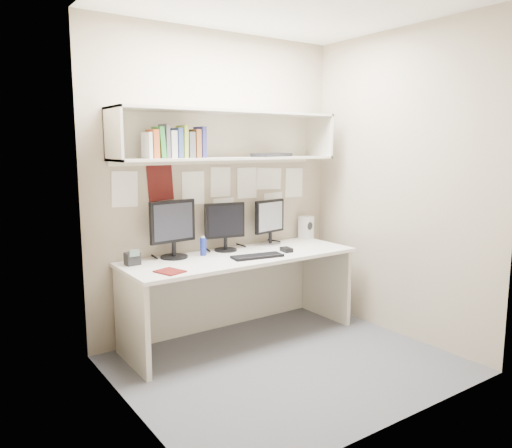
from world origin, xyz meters
TOP-DOWN VIEW (x-y plane):
  - floor at (0.00, 0.00)m, footprint 2.40×2.00m
  - ceiling at (0.00, 0.00)m, footprint 2.40×2.00m
  - wall_back at (0.00, 1.00)m, footprint 2.40×0.02m
  - wall_front at (0.00, -1.00)m, footprint 2.40×0.02m
  - wall_left at (-1.20, 0.00)m, footprint 0.02×2.00m
  - wall_right at (1.20, 0.00)m, footprint 0.02×2.00m
  - desk at (0.00, 0.65)m, footprint 2.00×0.70m
  - overhead_hutch at (0.00, 0.86)m, footprint 2.00×0.38m
  - pinned_papers at (0.00, 0.99)m, footprint 1.92×0.01m
  - monitor_left at (-0.51, 0.87)m, footprint 0.41×0.22m
  - monitor_center at (-0.02, 0.87)m, footprint 0.36×0.20m
  - monitor_right at (0.47, 0.87)m, footprint 0.36×0.20m
  - keyboard at (0.06, 0.48)m, footprint 0.44×0.21m
  - mouse at (0.40, 0.52)m, footprint 0.09×0.13m
  - speaker at (0.94, 0.91)m, footprint 0.13×0.14m
  - blue_bottle at (-0.27, 0.80)m, footprint 0.05×0.05m
  - maroon_notebook at (-0.74, 0.45)m, footprint 0.21×0.23m
  - desk_phone at (-0.87, 0.82)m, footprint 0.11×0.10m
  - book_stack at (-0.51, 0.79)m, footprint 0.48×0.16m
  - hutch_tray at (0.42, 0.77)m, footprint 0.46×0.30m

SIDE VIEW (x-z plane):
  - floor at x=0.00m, z-range -0.01..0.01m
  - desk at x=0.00m, z-range 0.00..0.73m
  - maroon_notebook at x=-0.74m, z-range 0.73..0.74m
  - keyboard at x=0.06m, z-range 0.73..0.75m
  - mouse at x=0.40m, z-range 0.73..0.77m
  - desk_phone at x=-0.87m, z-range 0.72..0.84m
  - blue_bottle at x=-0.27m, z-range 0.73..0.89m
  - speaker at x=0.94m, z-range 0.73..0.95m
  - monitor_right at x=0.47m, z-range 0.75..1.17m
  - monitor_center at x=-0.02m, z-range 0.75..1.17m
  - monitor_left at x=-0.51m, z-range 0.75..1.22m
  - pinned_papers at x=0.00m, z-range 1.01..1.49m
  - wall_back at x=0.00m, z-range 0.00..2.60m
  - wall_front at x=0.00m, z-range 0.00..2.60m
  - wall_left at x=-1.20m, z-range 0.00..2.60m
  - wall_right at x=1.20m, z-range 0.00..2.60m
  - hutch_tray at x=0.42m, z-range 1.54..1.57m
  - book_stack at x=-0.51m, z-range 1.52..1.78m
  - overhead_hutch at x=0.00m, z-range 1.52..1.92m
  - ceiling at x=0.00m, z-range 2.60..2.60m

